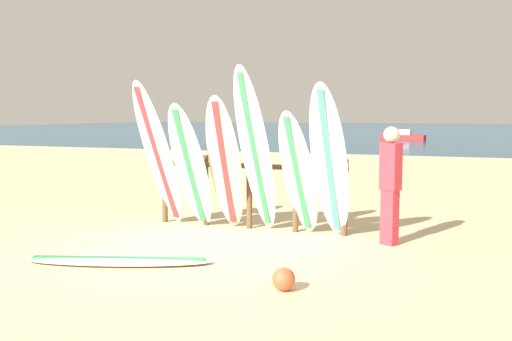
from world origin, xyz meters
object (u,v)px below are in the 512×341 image
(surfboard_leaning_far_left, at_px, (158,155))
(surfboard_leaning_center, at_px, (255,152))
(surfboard_lying_on_sand, at_px, (119,260))
(beach_ball, at_px, (284,279))
(surfboard_rack, at_px, (249,185))
(small_boat_offshore, at_px, (403,136))
(surfboard_leaning_center_left, at_px, (225,164))
(surfboard_leaning_center_right, at_px, (298,174))
(surfboard_leaning_right, at_px, (330,163))
(surfboard_leaning_left, at_px, (190,167))
(beachgoer_standing, at_px, (390,180))

(surfboard_leaning_far_left, height_order, surfboard_leaning_center, surfboard_leaning_center)
(surfboard_lying_on_sand, bearing_deg, beach_ball, -7.90)
(surfboard_rack, height_order, surfboard_leaning_center, surfboard_leaning_center)
(surfboard_lying_on_sand, relative_size, beach_ball, 9.69)
(beach_ball, bearing_deg, surfboard_rack, 117.53)
(small_boat_offshore, bearing_deg, beach_ball, -86.38)
(surfboard_leaning_center_left, xyz_separation_m, small_boat_offshore, (-0.42, 31.25, -0.79))
(surfboard_rack, relative_size, surfboard_leaning_center_left, 1.50)
(surfboard_rack, height_order, surfboard_leaning_far_left, surfboard_leaning_far_left)
(small_boat_offshore, bearing_deg, surfboard_leaning_center_right, -87.12)
(small_boat_offshore, bearing_deg, surfboard_rack, -88.73)
(surfboard_leaning_center_left, distance_m, surfboard_leaning_right, 1.65)
(surfboard_leaning_left, bearing_deg, surfboard_leaning_center, 1.44)
(surfboard_leaning_far_left, xyz_separation_m, surfboard_leaning_center_right, (2.28, 0.09, -0.23))
(surfboard_leaning_left, xyz_separation_m, small_boat_offshore, (0.12, 31.35, -0.73))
(surfboard_leaning_center, bearing_deg, beachgoer_standing, 2.07)
(surfboard_leaning_center_right, height_order, surfboard_lying_on_sand, surfboard_leaning_center_right)
(surfboard_leaning_left, relative_size, surfboard_lying_on_sand, 0.84)
(surfboard_leaning_right, xyz_separation_m, beach_ball, (0.07, -2.33, -1.00))
(surfboard_leaning_far_left, height_order, surfboard_leaning_left, surfboard_leaning_far_left)
(surfboard_leaning_far_left, height_order, surfboard_lying_on_sand, surfboard_leaning_far_left)
(beachgoer_standing, bearing_deg, surfboard_leaning_right, -173.02)
(surfboard_leaning_center_right, distance_m, small_boat_offshore, 31.26)
(surfboard_rack, distance_m, surfboard_leaning_right, 1.51)
(surfboard_leaning_left, bearing_deg, surfboard_lying_on_sand, -88.55)
(beachgoer_standing, bearing_deg, surfboard_leaning_center_right, 178.12)
(surfboard_leaning_right, height_order, beachgoer_standing, surfboard_leaning_right)
(surfboard_leaning_center, xyz_separation_m, surfboard_leaning_center_right, (0.63, 0.11, -0.32))
(surfboard_leaning_center_left, bearing_deg, surfboard_leaning_left, -169.66)
(surfboard_leaning_far_left, bearing_deg, surfboard_leaning_center_right, 2.18)
(surfboard_leaning_far_left, xyz_separation_m, surfboard_leaning_left, (0.59, -0.05, -0.17))
(surfboard_leaning_left, distance_m, surfboard_leaning_center, 1.09)
(surfboard_leaning_center_left, distance_m, surfboard_lying_on_sand, 2.40)
(surfboard_leaning_left, relative_size, small_boat_offshore, 0.66)
(small_boat_offshore, bearing_deg, surfboard_leaning_left, -90.22)
(surfboard_leaning_left, xyz_separation_m, beach_ball, (2.25, -2.33, -0.87))
(surfboard_leaning_right, bearing_deg, surfboard_leaning_center_right, 163.68)
(surfboard_leaning_left, xyz_separation_m, surfboard_lying_on_sand, (0.05, -2.03, -0.95))
(surfboard_leaning_center_left, height_order, small_boat_offshore, surfboard_leaning_center_left)
(surfboard_leaning_far_left, distance_m, surfboard_lying_on_sand, 2.45)
(surfboard_rack, xyz_separation_m, surfboard_lying_on_sand, (-0.75, -2.47, -0.66))
(surfboard_leaning_center, bearing_deg, surfboard_leaning_right, -1.58)
(surfboard_leaning_center_right, height_order, beachgoer_standing, surfboard_leaning_center_right)
(surfboard_lying_on_sand, relative_size, small_boat_offshore, 0.78)
(small_boat_offshore, bearing_deg, surfboard_leaning_far_left, -91.30)
(surfboard_leaning_right, relative_size, beach_ball, 9.27)
(beachgoer_standing, xyz_separation_m, beach_ball, (-0.76, -2.43, -0.78))
(surfboard_leaning_right, distance_m, surfboard_lying_on_sand, 3.13)
(surfboard_leaning_center_right, height_order, surfboard_leaning_right, surfboard_leaning_right)
(surfboard_leaning_far_left, xyz_separation_m, beach_ball, (2.84, -2.38, -1.04))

